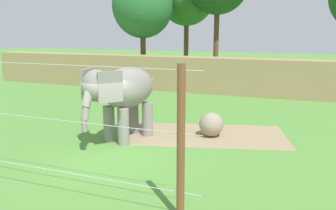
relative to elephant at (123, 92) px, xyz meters
The scene contains 7 objects.
ground_plane 2.63m from the elephant, 77.39° to the right, with size 120.00×120.00×0.00m, color #518938.
dirt_patch 3.91m from the elephant, 32.63° to the left, with size 6.62×3.37×0.01m, color #937F5B.
embankment_wall 11.91m from the elephant, 88.14° to the left, with size 36.00×1.80×2.45m, color #997F56.
elephant is the anchor object (origin of this frame).
enrichment_ball 3.86m from the elephant, 29.01° to the left, with size 1.00×1.00×1.00m, color gray.
cable_fence 4.79m from the elephant, 85.36° to the right, with size 8.26×0.19×3.60m.
tree_behind_wall 16.26m from the elephant, 112.00° to the left, with size 4.88×4.88×8.77m.
Camera 1 is at (5.98, -9.98, 4.28)m, focal length 37.01 mm.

